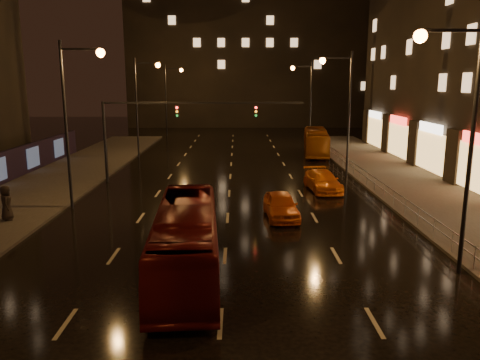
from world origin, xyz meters
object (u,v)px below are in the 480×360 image
Objects in this scene: taxi_far at (323,181)px; pedestrian_c at (6,203)px; bus_curb at (316,142)px; taxi_near at (281,205)px; bus_red at (186,240)px.

pedestrian_c reaches higher than taxi_far.
pedestrian_c is (-21.18, -24.57, -0.25)m from bus_curb.
bus_curb is 2.27× the size of taxi_near.
bus_red is at bearing -124.45° from taxi_far.
taxi_near is at bearing -96.93° from bus_curb.
bus_curb reaches higher than taxi_near.
bus_curb is at bearing 72.46° from taxi_near.
taxi_near is at bearing -123.30° from taxi_far.
bus_red is at bearing -123.43° from taxi_near.
taxi_near reaches higher than taxi_far.
bus_curb is 5.08× the size of pedestrian_c.
pedestrian_c is at bearing -123.67° from bus_curb.
bus_red is 12.85m from pedestrian_c.
pedestrian_c is at bearing -163.35° from taxi_far.
taxi_far is (3.63, 6.89, -0.04)m from taxi_near.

